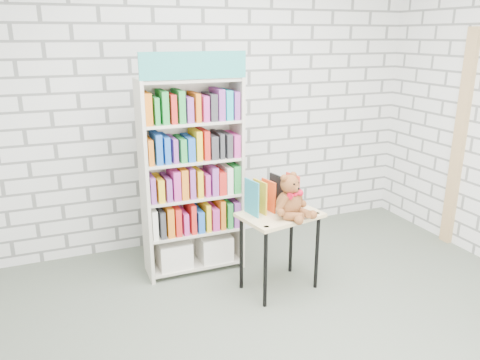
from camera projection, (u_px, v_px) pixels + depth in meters
name	position (u px, v px, depth m)	size (l,w,h in m)	color
ground	(299.00, 347.00, 3.18)	(4.50, 4.50, 0.00)	#535B4D
room_shell	(311.00, 80.00, 2.65)	(4.52, 4.02, 2.81)	silver
bookshelf	(192.00, 176.00, 4.00)	(0.85, 0.33, 1.91)	beige
display_table	(280.00, 224.00, 3.76)	(0.69, 0.54, 0.67)	#DDC385
table_books	(273.00, 195.00, 3.77)	(0.46, 0.27, 0.26)	teal
teddy_bear	(291.00, 200.00, 3.62)	(0.32, 0.31, 0.35)	brown
door_trim	(459.00, 141.00, 4.50)	(0.05, 0.12, 2.10)	tan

